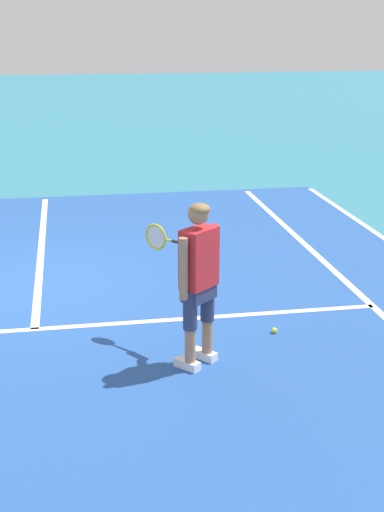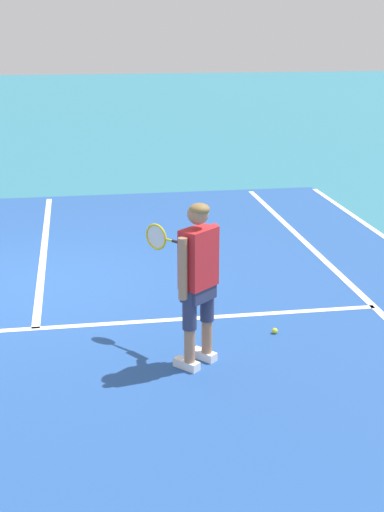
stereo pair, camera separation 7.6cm
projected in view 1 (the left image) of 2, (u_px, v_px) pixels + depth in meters
The scene contains 7 objects.
ground_plane at pixel (38, 285), 9.65m from camera, with size 80.00×80.00×0.00m, color teal.
court_inner_surface at pixel (37, 299), 9.17m from camera, with size 10.98×11.26×0.00m, color #234C93.
line_service at pixel (35, 329), 8.26m from camera, with size 8.23×0.10×0.01m, color white.
line_centre_service at pixel (41, 247), 11.25m from camera, with size 0.10×6.40×0.01m, color white.
line_singles_right at pixel (344, 279), 9.84m from camera, with size 0.10×10.86×0.01m, color white.
tennis_player at pixel (197, 273), 7.13m from camera, with size 0.69×1.18×1.71m.
tennis_ball_near_feet at pixel (274, 330), 8.15m from camera, with size 0.07×0.07×0.07m, color #CCE02D.
Camera 1 is at (0.47, -9.27, 3.38)m, focal length 50.49 mm.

